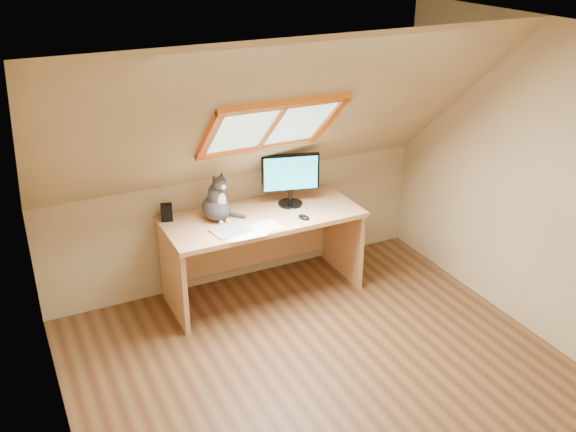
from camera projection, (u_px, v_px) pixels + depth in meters
ground at (335, 386)px, 4.53m from camera, size 3.50×3.50×0.00m
room_shell at (350, 206)px, 3.85m from camera, size 3.52×3.52×2.41m
desk at (259, 236)px, 5.51m from camera, size 1.66×0.72×0.76m
monitor at (290, 176)px, 5.43m from camera, size 0.49×0.21×0.46m
cat at (217, 202)px, 5.21m from camera, size 0.29×0.33×0.43m
desk_speaker at (167, 212)px, 5.24m from camera, size 0.11×0.11×0.13m
graphics_tablet at (232, 230)px, 5.07m from camera, size 0.33×0.27×0.01m
mouse at (304, 217)px, 5.28m from camera, size 0.10×0.12×0.03m
papers at (254, 231)px, 5.07m from camera, size 0.33×0.27×0.00m
cables at (310, 211)px, 5.42m from camera, size 0.51×0.26×0.01m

